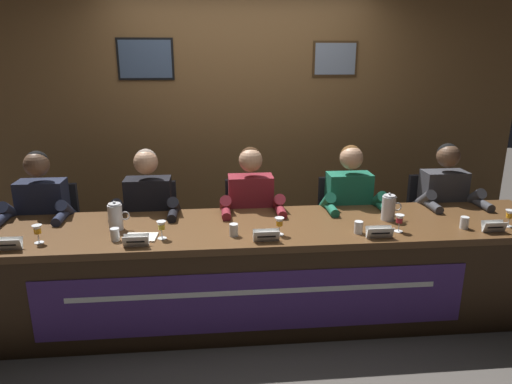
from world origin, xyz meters
name	(u,v)px	position (x,y,z in m)	size (l,w,h in m)	color
ground_plane	(256,314)	(0.00, 0.00, 0.00)	(12.00, 12.00, 0.00)	#4C4742
wall_back_panelled	(242,119)	(0.00, 1.48, 1.30)	(5.61, 0.14, 2.60)	brown
conference_table	(257,259)	(0.00, -0.12, 0.52)	(4.41, 0.82, 0.73)	brown
chair_far_left	(54,241)	(-1.64, 0.59, 0.43)	(0.44, 0.44, 0.89)	black
panelist_far_left	(41,218)	(-1.64, 0.39, 0.70)	(0.51, 0.48, 1.21)	black
nameplate_far_left	(6,244)	(-1.61, -0.30, 0.77)	(0.20, 0.06, 0.08)	white
juice_glass_far_left	(37,231)	(-1.45, -0.20, 0.82)	(0.06, 0.06, 0.12)	white
chair_left	(153,237)	(-0.82, 0.59, 0.43)	(0.44, 0.44, 0.89)	black
panelist_left	(148,214)	(-0.82, 0.39, 0.70)	(0.51, 0.48, 1.21)	black
nameplate_left	(136,241)	(-0.80, -0.32, 0.77)	(0.16, 0.06, 0.08)	white
juice_glass_left	(161,227)	(-0.65, -0.20, 0.82)	(0.06, 0.06, 0.12)	white
water_cup_left	(115,235)	(-0.96, -0.20, 0.77)	(0.06, 0.06, 0.08)	silver
chair_center	(250,234)	(0.00, 0.59, 0.43)	(0.44, 0.44, 0.89)	black
panelist_center	(251,211)	(0.00, 0.39, 0.70)	(0.51, 0.48, 1.21)	black
nameplate_center	(266,236)	(0.04, -0.31, 0.77)	(0.17, 0.06, 0.08)	white
juice_glass_center	(279,223)	(0.14, -0.20, 0.82)	(0.06, 0.06, 0.12)	white
water_cup_center	(234,231)	(-0.17, -0.19, 0.77)	(0.06, 0.06, 0.08)	silver
chair_right	(342,230)	(0.82, 0.59, 0.43)	(0.44, 0.44, 0.89)	black
panelist_right	(351,208)	(0.82, 0.39, 0.70)	(0.51, 0.48, 1.21)	black
nameplate_right	(380,232)	(0.80, -0.32, 0.77)	(0.18, 0.06, 0.08)	white
juice_glass_right	(399,220)	(0.98, -0.22, 0.82)	(0.06, 0.06, 0.12)	white
water_cup_right	(359,228)	(0.69, -0.22, 0.77)	(0.06, 0.06, 0.08)	silver
chair_far_right	(432,227)	(1.64, 0.59, 0.43)	(0.44, 0.44, 0.89)	black
panelist_far_right	(446,205)	(1.64, 0.39, 0.70)	(0.51, 0.48, 1.21)	black
nameplate_far_right	(494,227)	(1.63, -0.29, 0.77)	(0.16, 0.06, 0.08)	white
juice_glass_far_right	(510,215)	(1.80, -0.20, 0.82)	(0.06, 0.06, 0.12)	white
water_cup_far_right	(464,223)	(1.47, -0.20, 0.77)	(0.06, 0.06, 0.08)	silver
water_pitcher_left_side	(116,217)	(-0.99, 0.01, 0.83)	(0.15, 0.10, 0.21)	silver
water_pitcher_right_side	(389,208)	(0.99, 0.02, 0.83)	(0.15, 0.10, 0.21)	silver
document_stack_left	(141,237)	(-0.80, -0.18, 0.74)	(0.22, 0.16, 0.01)	white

